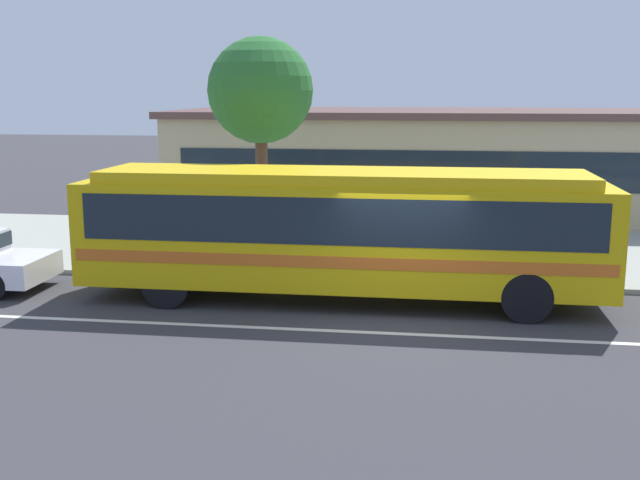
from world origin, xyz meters
name	(u,v)px	position (x,y,z in m)	size (l,w,h in m)	color
ground_plane	(400,321)	(0.00, 0.00, 0.00)	(120.00, 120.00, 0.00)	#36363A
sidewalk_slab	(410,249)	(0.00, 6.73, 0.06)	(60.00, 8.00, 0.12)	#9A9D90
lane_stripe_center	(398,334)	(0.00, -0.80, 0.00)	(56.00, 0.16, 0.01)	silver
transit_bus	(342,226)	(-1.31, 1.38, 1.63)	(11.06, 2.50, 2.81)	gold
pedestrian_waiting_near_sign	(306,230)	(-2.48, 3.72, 1.09)	(0.41, 0.41, 1.67)	#6E5A4F
pedestrian_walking_along_curb	(595,231)	(4.55, 4.70, 1.06)	(0.45, 0.45, 1.61)	#706B4C
bus_stop_sign	(536,216)	(2.92, 3.30, 1.64)	(0.12, 0.44, 2.36)	gray
street_tree_near_stop	(261,92)	(-3.81, 4.83, 4.41)	(2.69, 2.69, 5.68)	brown
station_building	(450,161)	(1.24, 14.49, 1.88)	(20.05, 8.69, 3.75)	tan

